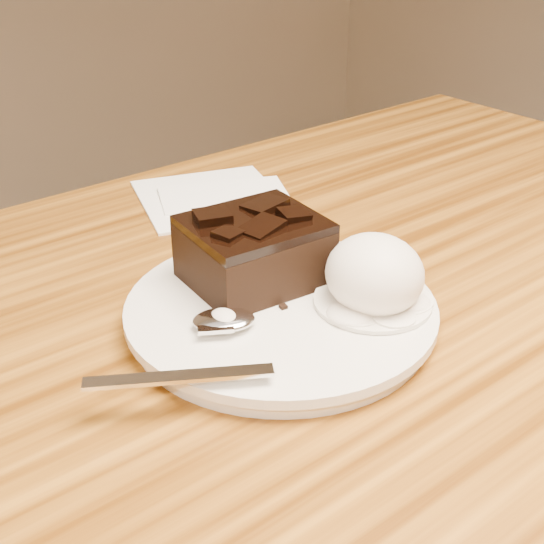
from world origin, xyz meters
TOP-DOWN VIEW (x-y plane):
  - plate at (0.02, 0.07)m, footprint 0.22×0.22m
  - brownie at (0.02, 0.11)m, footprint 0.10×0.09m
  - ice_cream_scoop at (0.07, 0.02)m, footprint 0.07×0.07m
  - melt_puddle at (0.07, 0.02)m, footprint 0.09×0.09m
  - spoon at (-0.03, 0.07)m, footprint 0.16×0.12m
  - napkin at (0.11, 0.29)m, footprint 0.17×0.17m
  - crumb_a at (0.08, 0.08)m, footprint 0.01×0.01m
  - crumb_b at (0.02, 0.06)m, footprint 0.01×0.01m
  - crumb_c at (0.05, 0.07)m, footprint 0.01×0.00m

SIDE VIEW (x-z plane):
  - napkin at x=0.11m, z-range 0.75..0.76m
  - plate at x=0.02m, z-range 0.75..0.77m
  - melt_puddle at x=0.07m, z-range 0.77..0.77m
  - crumb_b at x=0.02m, z-range 0.77..0.77m
  - crumb_a at x=0.08m, z-range 0.77..0.77m
  - crumb_c at x=0.05m, z-range 0.77..0.77m
  - spoon at x=-0.03m, z-range 0.77..0.78m
  - brownie at x=0.02m, z-range 0.77..0.81m
  - ice_cream_scoop at x=0.07m, z-range 0.76..0.82m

